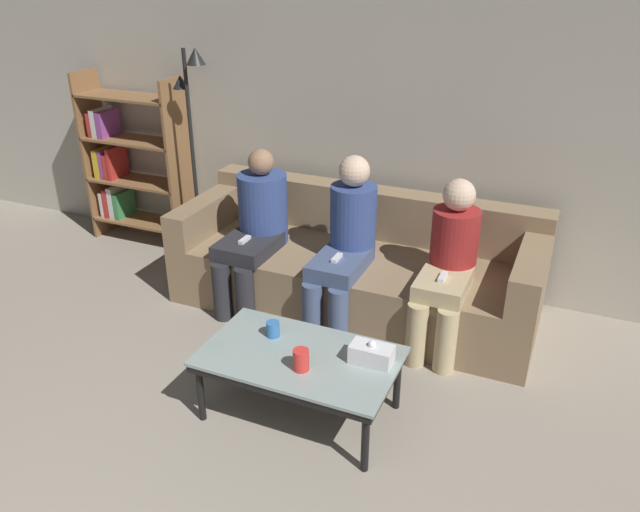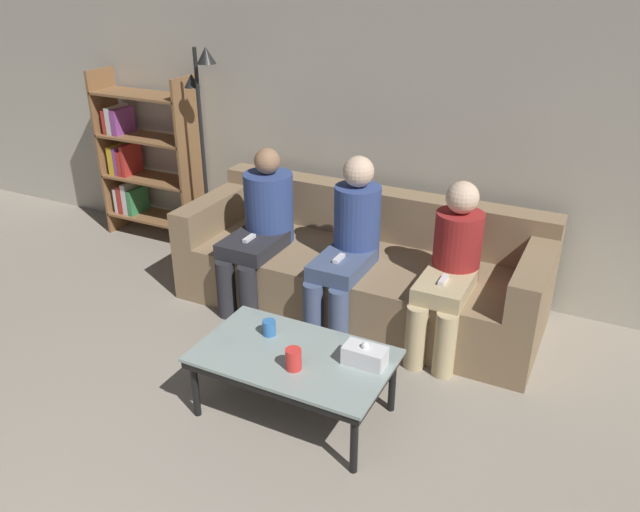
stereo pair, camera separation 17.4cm
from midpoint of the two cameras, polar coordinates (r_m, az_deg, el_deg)
The scene contains 11 objects.
wall_back at distance 4.57m, azimuth 8.11°, elevation 13.11°, with size 12.00×0.06×2.60m.
couch at distance 4.42m, azimuth 4.94°, elevation -1.19°, with size 2.51×0.95×0.77m.
coffee_table at distance 3.35m, azimuth -0.91°, elevation -9.54°, with size 1.04×0.62×0.38m.
cup_near_left at distance 3.47m, azimuth -3.23°, elevation -6.58°, with size 0.07×0.07×0.09m.
cup_near_right at distance 3.19m, azimuth -0.86°, elevation -9.43°, with size 0.08×0.08×0.11m.
tissue_box at distance 3.24m, azimuth 5.68°, elevation -9.05°, with size 0.22×0.12×0.13m.
bookshelf at distance 5.64m, azimuth -15.21°, elevation 8.40°, with size 0.90×0.32×1.44m.
standing_lamp at distance 4.94m, azimuth -9.55°, elevation 10.88°, with size 0.31×0.26×1.69m.
seated_person_left_end at distance 4.39m, azimuth -4.23°, elevation 3.03°, with size 0.35×0.69×1.10m.
seated_person_mid_left at distance 4.10m, azimuth 3.94°, elevation 1.45°, with size 0.31×0.69×1.13m.
seated_person_mid_right at distance 3.92m, azimuth 13.11°, elevation -0.88°, with size 0.31×0.66×1.07m.
Camera 2 is at (1.50, -0.34, 2.28)m, focal length 35.00 mm.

